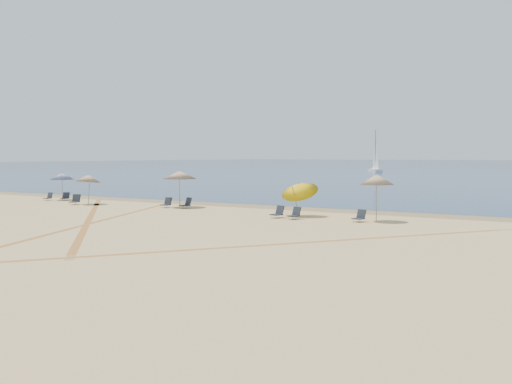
% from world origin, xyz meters
% --- Properties ---
extents(wet_sand, '(500.00, 500.00, 0.00)m').
position_xyz_m(wet_sand, '(0.00, 24.00, 0.00)').
color(wet_sand, olive).
rests_on(wet_sand, ground).
extents(umbrella_0, '(1.89, 1.89, 2.27)m').
position_xyz_m(umbrella_0, '(-18.81, 20.86, 1.92)').
color(umbrella_0, gray).
rests_on(umbrella_0, ground).
extents(umbrella_1, '(1.88, 1.92, 2.27)m').
position_xyz_m(umbrella_1, '(-13.82, 18.98, 1.90)').
color(umbrella_1, gray).
rests_on(umbrella_1, ground).
extents(umbrella_2, '(2.34, 2.34, 2.59)m').
position_xyz_m(umbrella_2, '(-6.51, 20.53, 2.25)').
color(umbrella_2, gray).
rests_on(umbrella_2, ground).
extents(umbrella_3, '(2.20, 2.21, 2.44)m').
position_xyz_m(umbrella_3, '(3.35, 19.35, 1.69)').
color(umbrella_3, gray).
rests_on(umbrella_3, ground).
extents(umbrella_4, '(1.86, 1.86, 2.63)m').
position_xyz_m(umbrella_4, '(8.15, 19.25, 2.29)').
color(umbrella_4, gray).
rests_on(umbrella_4, ground).
extents(chair_0, '(0.53, 0.62, 0.63)m').
position_xyz_m(chair_0, '(-19.38, 19.96, 0.28)').
color(chair_0, black).
rests_on(chair_0, ground).
extents(chair_1, '(0.75, 0.80, 0.65)m').
position_xyz_m(chair_1, '(-18.05, 20.51, 0.29)').
color(chair_1, black).
rests_on(chair_1, ground).
extents(chair_2, '(0.82, 0.88, 0.74)m').
position_xyz_m(chair_2, '(-14.48, 18.33, 0.33)').
color(chair_2, black).
rests_on(chair_2, ground).
extents(chair_3, '(0.58, 0.68, 0.70)m').
position_xyz_m(chair_3, '(-7.13, 19.87, 0.31)').
color(chair_3, black).
rests_on(chair_3, ground).
extents(chair_4, '(0.82, 0.88, 0.73)m').
position_xyz_m(chair_4, '(-5.62, 20.13, 0.32)').
color(chair_4, black).
rests_on(chair_4, ground).
extents(chair_5, '(0.77, 0.84, 0.71)m').
position_xyz_m(chair_5, '(2.68, 18.01, 0.31)').
color(chair_5, black).
rests_on(chair_5, ground).
extents(chair_6, '(0.73, 0.80, 0.69)m').
position_xyz_m(chair_6, '(3.82, 17.92, 0.30)').
color(chair_6, black).
rests_on(chair_6, ground).
extents(chair_7, '(0.71, 0.78, 0.67)m').
position_xyz_m(chair_7, '(7.46, 18.54, 0.29)').
color(chair_7, black).
rests_on(chair_7, ground).
extents(sailboat_1, '(4.67, 5.75, 8.88)m').
position_xyz_m(sailboat_1, '(-23.35, 107.70, 2.69)').
color(sailboat_1, white).
rests_on(sailboat_1, ocean).
extents(tire_tracks, '(53.45, 45.23, 0.00)m').
position_xyz_m(tire_tracks, '(-1.46, 9.77, 0.00)').
color(tire_tracks, tan).
rests_on(tire_tracks, ground).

